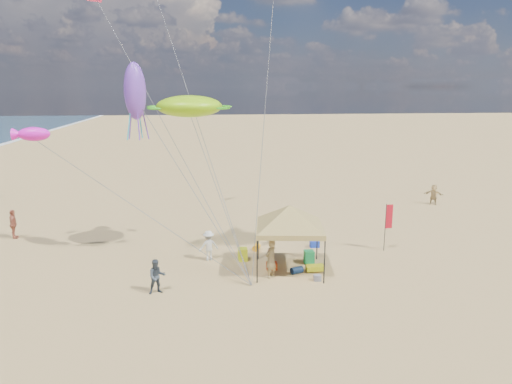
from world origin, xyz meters
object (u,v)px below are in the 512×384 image
at_px(person_near_a, 271,259).
at_px(person_near_c, 209,246).
at_px(person_near_b, 157,277).
at_px(chair_yellow, 243,254).
at_px(cooler_red, 272,266).
at_px(canopy_tent, 290,208).
at_px(cooler_blue, 315,244).
at_px(feather_flag, 388,219).
at_px(person_far_c, 434,194).
at_px(chair_green, 309,257).
at_px(person_far_a, 13,224).
at_px(beach_cart, 315,268).

distance_m(person_near_a, person_near_c, 4.06).
bearing_deg(person_near_b, chair_yellow, 26.79).
bearing_deg(cooler_red, canopy_tent, -14.15).
bearing_deg(cooler_red, cooler_blue, 46.12).
relative_size(feather_flag, chair_yellow, 3.97).
bearing_deg(person_near_b, cooler_red, 7.42).
distance_m(cooler_blue, person_near_a, 5.31).
xyz_separation_m(canopy_tent, person_near_b, (-6.46, -2.02, -2.51)).
bearing_deg(cooler_blue, person_far_c, 37.16).
height_order(chair_green, person_far_a, person_far_a).
distance_m(canopy_tent, chair_yellow, 4.08).
height_order(chair_yellow, person_far_c, person_far_c).
relative_size(chair_yellow, person_near_a, 0.36).
relative_size(canopy_tent, beach_cart, 7.13).
bearing_deg(chair_green, person_near_b, -159.64).
xyz_separation_m(canopy_tent, person_near_c, (-4.06, 1.94, -2.50)).
bearing_deg(person_far_c, feather_flag, -98.42).
bearing_deg(chair_yellow, person_near_a, -64.50).
bearing_deg(chair_green, feather_flag, 16.73).
bearing_deg(person_far_c, person_near_c, -120.28).
xyz_separation_m(chair_green, person_near_a, (-2.31, -1.64, 0.61)).
bearing_deg(person_near_b, person_near_c, 44.39).
height_order(cooler_blue, chair_yellow, chair_yellow).
relative_size(canopy_tent, person_near_b, 3.96).
xyz_separation_m(feather_flag, cooler_blue, (-3.97, 1.04, -1.68)).
relative_size(person_near_b, person_far_a, 0.88).
height_order(canopy_tent, person_far_a, canopy_tent).
height_order(person_near_a, person_far_c, person_near_a).
xyz_separation_m(feather_flag, person_far_a, (-22.14, 4.79, -0.95)).
distance_m(feather_flag, person_near_c, 10.25).
distance_m(cooler_red, chair_yellow, 2.01).
bearing_deg(person_near_c, chair_yellow, 155.72).
distance_m(canopy_tent, person_far_c, 18.86).
height_order(feather_flag, person_near_a, feather_flag).
height_order(cooler_blue, person_far_c, person_far_c).
bearing_deg(beach_cart, chair_green, 92.51).
bearing_deg(chair_yellow, feather_flag, 4.39).
relative_size(feather_flag, chair_green, 3.97).
bearing_deg(chair_green, chair_yellow, 166.68).
relative_size(canopy_tent, feather_flag, 2.31).
height_order(canopy_tent, person_far_c, canopy_tent).
xyz_separation_m(beach_cart, person_far_a, (-17.31, 7.41, 0.72)).
bearing_deg(cooler_red, person_near_c, 151.74).
bearing_deg(canopy_tent, beach_cart, -13.37).
relative_size(cooler_red, person_far_c, 0.33).
bearing_deg(feather_flag, person_near_b, -161.03).
distance_m(feather_flag, beach_cart, 5.74).
xyz_separation_m(feather_flag, chair_green, (-4.88, -1.47, -1.52)).
distance_m(canopy_tent, cooler_red, 3.26).
bearing_deg(person_far_a, feather_flag, -112.53).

